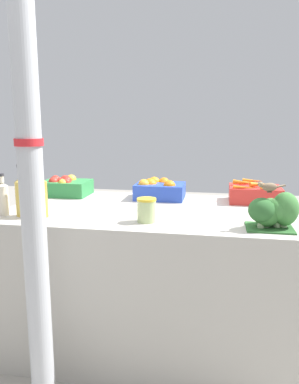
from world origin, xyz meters
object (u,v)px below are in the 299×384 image
Objects in this scene: sparrow_bird at (269,187)px; orange_crate at (159,189)px; support_pole at (31,170)px; broccoli_pile at (273,211)px; juice_bottle_cloudy at (2,198)px; apple_crate at (65,186)px; juice_bottle_amber at (41,196)px; juice_bottle_golden at (22,195)px; carrot_crate at (255,194)px; pickle_jar at (147,210)px.

orange_crate is at bearing -57.23° from sparrow_bird.
broccoli_pile is at bearing 21.57° from support_pole.
sparrow_bird is (1.38, -0.02, 0.11)m from juice_bottle_cloudy.
support_pole is 1.12m from broccoli_pile.
juice_bottle_amber is at bearing -79.12° from apple_crate.
support_pole is at bearing -55.57° from juice_bottle_golden.
apple_crate is 0.60m from juice_bottle_amber.
carrot_crate is 1.31× the size of broccoli_pile.
apple_crate is (-0.28, 0.99, -0.25)m from support_pole.
carrot_crate is 1.20× the size of juice_bottle_amber.
support_pole is 0.63m from pickle_jar.
orange_crate is at bearing 92.98° from pickle_jar.
juice_bottle_cloudy reaches higher than pickle_jar.
sparrow_bird is (0.99, 0.39, -0.10)m from support_pole.
apple_crate is at bearing 79.11° from juice_bottle_cloudy.
carrot_crate is (0.62, -0.00, -0.01)m from orange_crate.
broccoli_pile is (1.02, 0.40, -0.22)m from support_pole.
pickle_jar is at bearing 0.41° from juice_bottle_golden.
juice_bottle_cloudy reaches higher than apple_crate.
support_pole is at bearing -74.28° from apple_crate.
broccoli_pile is at bearing -0.10° from juice_bottle_golden.
apple_crate is at bearing 100.88° from juice_bottle_amber.
support_pole is 8.76× the size of juice_bottle_amber.
juice_bottle_cloudy is at bearing -156.88° from carrot_crate.
support_pole is at bearing -134.83° from carrot_crate.
apple_crate is 1.42m from sparrow_bird.
juice_bottle_golden is (0.12, -0.00, 0.02)m from juice_bottle_cloudy.
support_pole reaches higher than juice_bottle_cloudy.
orange_crate reaches higher than pickle_jar.
juice_bottle_amber is (0.11, 0.00, -0.00)m from juice_bottle_golden.
support_pole is at bearing 8.87° from sparrow_bird.
juice_bottle_cloudy is 0.80m from pickle_jar.
broccoli_pile is at bearing -0.09° from juice_bottle_cloudy.
broccoli_pile is 1.97× the size of pickle_jar.
orange_crate is at bearing 69.45° from support_pole.
juice_bottle_amber is at bearing -13.37° from sparrow_bird.
juice_bottle_amber is at bearing 179.89° from broccoli_pile.
apple_crate is at bearing 155.57° from broccoli_pile.
apple_crate is at bearing 90.18° from juice_bottle_golden.
juice_bottle_golden is 0.11m from juice_bottle_amber.
broccoli_pile is 0.62m from pickle_jar.
orange_crate is at bearing 42.30° from juice_bottle_golden.
juice_bottle_amber is at bearing -179.51° from pickle_jar.
juice_bottle_golden is 1.27m from sparrow_bird.
carrot_crate is 1.40m from juice_bottle_golden.
pickle_jar is (0.57, 0.00, -0.05)m from juice_bottle_amber.
broccoli_pile is 1.79× the size of sparrow_bird.
juice_bottle_golden reaches higher than pickle_jar.
sparrow_bird is at bearing -44.87° from orange_crate.
carrot_crate is at bearing 45.03° from pickle_jar.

